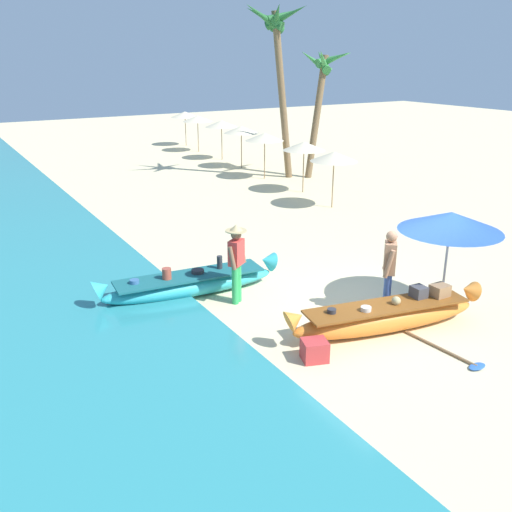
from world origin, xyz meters
name	(u,v)px	position (x,y,z in m)	size (l,w,h in m)	color
ground_plane	(379,307)	(0.00, 0.00, 0.00)	(80.00, 80.00, 0.00)	beige
boat_orange_foreground	(387,316)	(-0.60, -0.85, 0.30)	(4.14, 1.39, 0.80)	orange
boat_cyan_midground	(190,284)	(-3.11, 2.60, 0.27)	(4.19, 1.10, 0.76)	#33B2BC
person_vendor_hatted	(236,258)	(-2.42, 1.74, 1.00)	(0.56, 0.47, 1.72)	green
person_tourist_customer	(389,268)	(-0.11, -0.30, 1.00)	(0.52, 0.55, 1.76)	#3D5BA8
patio_umbrella_large	(451,222)	(1.17, -0.60, 1.83)	(2.06, 2.06, 2.03)	#B7B7BC
parasol_row_0	(334,157)	(4.20, 6.99, 1.75)	(1.60, 1.60, 1.91)	#8E6B47
parasol_row_1	(304,146)	(4.65, 9.36, 1.75)	(1.60, 1.60, 1.91)	#8E6B47
parasol_row_2	(265,137)	(4.68, 12.21, 1.75)	(1.60, 1.60, 1.91)	#8E6B47
parasol_row_3	(241,130)	(5.02, 14.78, 1.75)	(1.60, 1.60, 1.91)	#8E6B47
parasol_row_4	(221,124)	(5.28, 17.24, 1.75)	(1.60, 1.60, 1.91)	#8E6B47
parasol_row_5	(198,119)	(5.29, 20.00, 1.75)	(1.60, 1.60, 1.91)	#8E6B47
parasol_row_6	(185,114)	(5.59, 22.30, 1.75)	(1.60, 1.60, 1.91)	#8E6B47
palm_tree_tall_inland	(277,40)	(5.07, 11.96, 5.50)	(2.84, 2.54, 6.88)	brown
palm_tree_leaning_seaward	(323,76)	(7.06, 11.51, 4.13)	(2.51, 2.46, 5.27)	brown
cooler_box	(315,350)	(-2.44, -1.05, 0.18)	(0.43, 0.38, 0.37)	#C63838
paddle	(452,354)	(-0.28, -2.17, 0.03)	(0.37, 1.65, 0.05)	#8E6B47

